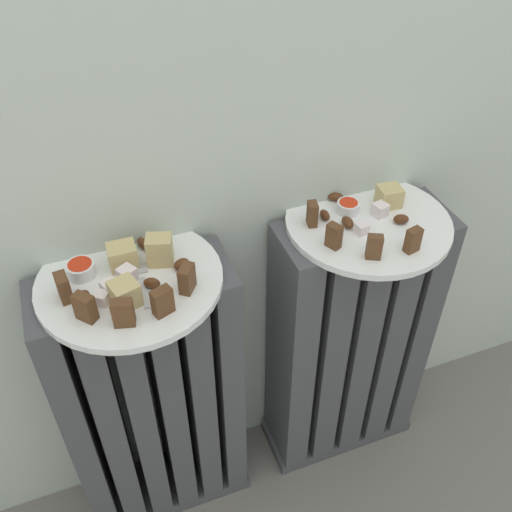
% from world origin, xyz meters
% --- Properties ---
extents(radiator_left, '(0.34, 0.13, 0.63)m').
position_xyz_m(radiator_left, '(-0.21, 0.28, 0.31)').
color(radiator_left, '#47474C').
rests_on(radiator_left, ground_plane).
extents(radiator_right, '(0.34, 0.13, 0.63)m').
position_xyz_m(radiator_right, '(0.21, 0.28, 0.31)').
color(radiator_right, '#47474C').
rests_on(radiator_right, ground_plane).
extents(plate_left, '(0.29, 0.29, 0.01)m').
position_xyz_m(plate_left, '(-0.21, 0.28, 0.64)').
color(plate_left, white).
rests_on(plate_left, radiator_left).
extents(plate_right, '(0.29, 0.29, 0.01)m').
position_xyz_m(plate_right, '(0.21, 0.28, 0.64)').
color(plate_right, white).
rests_on(plate_right, radiator_right).
extents(dark_cake_slice_left_0, '(0.02, 0.03, 0.04)m').
position_xyz_m(dark_cake_slice_left_0, '(-0.30, 0.27, 0.67)').
color(dark_cake_slice_left_0, '#56351E').
rests_on(dark_cake_slice_left_0, plate_left).
extents(dark_cake_slice_left_1, '(0.03, 0.03, 0.04)m').
position_xyz_m(dark_cake_slice_left_1, '(-0.28, 0.22, 0.67)').
color(dark_cake_slice_left_1, '#56351E').
rests_on(dark_cake_slice_left_1, plate_left).
extents(dark_cake_slice_left_2, '(0.03, 0.02, 0.04)m').
position_xyz_m(dark_cake_slice_left_2, '(-0.23, 0.19, 0.67)').
color(dark_cake_slice_left_2, '#56351E').
rests_on(dark_cake_slice_left_2, plate_left).
extents(dark_cake_slice_left_3, '(0.03, 0.03, 0.04)m').
position_xyz_m(dark_cake_slice_left_3, '(-0.18, 0.19, 0.67)').
color(dark_cake_slice_left_3, '#56351E').
rests_on(dark_cake_slice_left_3, plate_left).
extents(dark_cake_slice_left_4, '(0.03, 0.03, 0.04)m').
position_xyz_m(dark_cake_slice_left_4, '(-0.13, 0.22, 0.67)').
color(dark_cake_slice_left_4, '#56351E').
rests_on(dark_cake_slice_left_4, plate_left).
extents(marble_cake_slice_left_0, '(0.05, 0.05, 0.04)m').
position_xyz_m(marble_cake_slice_left_0, '(-0.22, 0.23, 0.66)').
color(marble_cake_slice_left_0, tan).
rests_on(marble_cake_slice_left_0, plate_left).
extents(marble_cake_slice_left_1, '(0.04, 0.04, 0.04)m').
position_xyz_m(marble_cake_slice_left_1, '(-0.21, 0.31, 0.66)').
color(marble_cake_slice_left_1, tan).
rests_on(marble_cake_slice_left_1, plate_left).
extents(marble_cake_slice_left_2, '(0.05, 0.04, 0.05)m').
position_xyz_m(marble_cake_slice_left_2, '(-0.15, 0.30, 0.67)').
color(marble_cake_slice_left_2, tan).
rests_on(marble_cake_slice_left_2, plate_left).
extents(turkish_delight_left_0, '(0.03, 0.03, 0.02)m').
position_xyz_m(turkish_delight_left_0, '(-0.24, 0.26, 0.66)').
color(turkish_delight_left_0, white).
rests_on(turkish_delight_left_0, plate_left).
extents(turkish_delight_left_1, '(0.03, 0.03, 0.02)m').
position_xyz_m(turkish_delight_left_1, '(-0.25, 0.24, 0.66)').
color(turkish_delight_left_1, white).
rests_on(turkish_delight_left_1, plate_left).
extents(turkish_delight_left_2, '(0.03, 0.03, 0.02)m').
position_xyz_m(turkish_delight_left_2, '(-0.21, 0.27, 0.66)').
color(turkish_delight_left_2, white).
rests_on(turkish_delight_left_2, plate_left).
extents(medjool_date_left_0, '(0.03, 0.03, 0.02)m').
position_xyz_m(medjool_date_left_0, '(-0.18, 0.25, 0.65)').
color(medjool_date_left_0, '#4C2814').
rests_on(medjool_date_left_0, plate_left).
extents(medjool_date_left_1, '(0.03, 0.03, 0.02)m').
position_xyz_m(medjool_date_left_1, '(-0.13, 0.27, 0.65)').
color(medjool_date_left_1, '#4C2814').
rests_on(medjool_date_left_1, plate_left).
extents(medjool_date_left_2, '(0.02, 0.03, 0.02)m').
position_xyz_m(medjool_date_left_2, '(-0.17, 0.34, 0.65)').
color(medjool_date_left_2, '#4C2814').
rests_on(medjool_date_left_2, plate_left).
extents(medjool_date_left_3, '(0.03, 0.03, 0.02)m').
position_xyz_m(medjool_date_left_3, '(-0.28, 0.25, 0.65)').
color(medjool_date_left_3, '#4C2814').
rests_on(medjool_date_left_3, plate_left).
extents(jam_bowl_left, '(0.04, 0.04, 0.02)m').
position_xyz_m(jam_bowl_left, '(-0.27, 0.31, 0.66)').
color(jam_bowl_left, white).
rests_on(jam_bowl_left, plate_left).
extents(dark_cake_slice_right_0, '(0.02, 0.03, 0.04)m').
position_xyz_m(dark_cake_slice_right_0, '(0.11, 0.30, 0.67)').
color(dark_cake_slice_right_0, '#56351E').
rests_on(dark_cake_slice_right_0, plate_right).
extents(dark_cake_slice_right_1, '(0.02, 0.03, 0.04)m').
position_xyz_m(dark_cake_slice_right_1, '(0.12, 0.24, 0.67)').
color(dark_cake_slice_right_1, '#56351E').
rests_on(dark_cake_slice_right_1, plate_right).
extents(dark_cake_slice_right_2, '(0.03, 0.02, 0.04)m').
position_xyz_m(dark_cake_slice_right_2, '(0.16, 0.19, 0.67)').
color(dark_cake_slice_right_2, '#56351E').
rests_on(dark_cake_slice_right_2, plate_right).
extents(dark_cake_slice_right_3, '(0.03, 0.02, 0.04)m').
position_xyz_m(dark_cake_slice_right_3, '(0.23, 0.18, 0.67)').
color(dark_cake_slice_right_3, '#56351E').
rests_on(dark_cake_slice_right_3, plate_right).
extents(marble_cake_slice_right_0, '(0.04, 0.04, 0.04)m').
position_xyz_m(marble_cake_slice_right_0, '(0.26, 0.31, 0.66)').
color(marble_cake_slice_right_0, tan).
rests_on(marble_cake_slice_right_0, plate_right).
extents(turkish_delight_right_0, '(0.02, 0.02, 0.02)m').
position_xyz_m(turkish_delight_right_0, '(0.18, 0.25, 0.65)').
color(turkish_delight_right_0, white).
rests_on(turkish_delight_right_0, plate_right).
extents(turkish_delight_right_1, '(0.03, 0.03, 0.02)m').
position_xyz_m(turkish_delight_right_1, '(0.23, 0.28, 0.66)').
color(turkish_delight_right_1, white).
rests_on(turkish_delight_right_1, plate_right).
extents(medjool_date_right_0, '(0.03, 0.03, 0.02)m').
position_xyz_m(medjool_date_right_0, '(0.25, 0.25, 0.65)').
color(medjool_date_right_0, '#4C2814').
rests_on(medjool_date_right_0, plate_right).
extents(medjool_date_right_1, '(0.02, 0.03, 0.02)m').
position_xyz_m(medjool_date_right_1, '(0.16, 0.28, 0.65)').
color(medjool_date_right_1, '#4C2814').
rests_on(medjool_date_right_1, plate_right).
extents(medjool_date_right_2, '(0.02, 0.03, 0.02)m').
position_xyz_m(medjool_date_right_2, '(0.14, 0.31, 0.65)').
color(medjool_date_right_2, '#4C2814').
rests_on(medjool_date_right_2, plate_right).
extents(medjool_date_right_3, '(0.03, 0.03, 0.02)m').
position_xyz_m(medjool_date_right_3, '(0.18, 0.35, 0.65)').
color(medjool_date_right_3, '#4C2814').
rests_on(medjool_date_right_3, plate_right).
extents(jam_bowl_right, '(0.04, 0.04, 0.02)m').
position_xyz_m(jam_bowl_right, '(0.18, 0.31, 0.66)').
color(jam_bowl_right, white).
rests_on(jam_bowl_right, plate_right).
extents(fork, '(0.03, 0.10, 0.00)m').
position_xyz_m(fork, '(-0.19, 0.26, 0.65)').
color(fork, '#B7B7BC').
rests_on(fork, plate_left).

